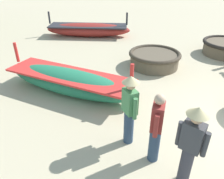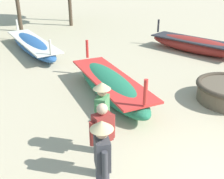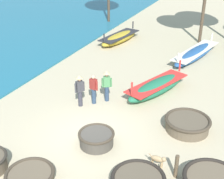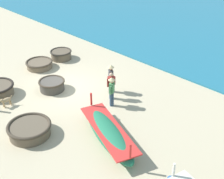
{
  "view_description": "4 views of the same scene",
  "coord_description": "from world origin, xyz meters",
  "px_view_note": "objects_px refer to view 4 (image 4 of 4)",
  "views": [
    {
      "loc": [
        -4.41,
        3.2,
        3.54
      ],
      "look_at": [
        -0.01,
        3.53,
        1.0
      ],
      "focal_mm": 35.0,
      "sensor_mm": 36.0,
      "label": 1
    },
    {
      "loc": [
        -3.83,
        -0.29,
        3.67
      ],
      "look_at": [
        0.43,
        3.87,
        0.93
      ],
      "focal_mm": 42.0,
      "sensor_mm": 36.0,
      "label": 2
    },
    {
      "loc": [
        5.45,
        -9.71,
        7.86
      ],
      "look_at": [
        -0.01,
        2.42,
        1.09
      ],
      "focal_mm": 50.0,
      "sensor_mm": 36.0,
      "label": 3
    },
    {
      "loc": [
        9.21,
        12.71,
        9.1
      ],
      "look_at": [
        -0.93,
        2.83,
        0.73
      ],
      "focal_mm": 50.0,
      "sensor_mm": 36.0,
      "label": 4
    }
  ],
  "objects_px": {
    "fisherman_crouching": "(112,90)",
    "fisherman_hauling": "(111,85)",
    "fisherman_by_coracle": "(111,77)",
    "dog": "(6,100)",
    "coracle_beside_post": "(29,129)",
    "coracle_far_left": "(39,64)",
    "coracle_center": "(52,85)",
    "long_boat_white_hull": "(108,133)",
    "coracle_tilted": "(61,54)"
  },
  "relations": [
    {
      "from": "coracle_far_left",
      "to": "fisherman_hauling",
      "type": "relative_size",
      "value": 1.1
    },
    {
      "from": "coracle_tilted",
      "to": "long_boat_white_hull",
      "type": "distance_m",
      "value": 9.25
    },
    {
      "from": "coracle_far_left",
      "to": "fisherman_hauling",
      "type": "xyz_separation_m",
      "value": [
        -0.58,
        5.95,
        0.58
      ]
    },
    {
      "from": "coracle_far_left",
      "to": "fisherman_by_coracle",
      "type": "distance_m",
      "value": 5.59
    },
    {
      "from": "fisherman_crouching",
      "to": "coracle_beside_post",
      "type": "bearing_deg",
      "value": -12.62
    },
    {
      "from": "coracle_beside_post",
      "to": "coracle_far_left",
      "type": "distance_m",
      "value": 6.96
    },
    {
      "from": "fisherman_crouching",
      "to": "dog",
      "type": "distance_m",
      "value": 5.54
    },
    {
      "from": "coracle_tilted",
      "to": "fisherman_by_coracle",
      "type": "xyz_separation_m",
      "value": [
        0.76,
        5.52,
        0.63
      ]
    },
    {
      "from": "long_boat_white_hull",
      "to": "fisherman_by_coracle",
      "type": "relative_size",
      "value": 2.72
    },
    {
      "from": "fisherman_hauling",
      "to": "fisherman_by_coracle",
      "type": "bearing_deg",
      "value": -134.14
    },
    {
      "from": "coracle_beside_post",
      "to": "fisherman_by_coracle",
      "type": "bearing_deg",
      "value": -179.46
    },
    {
      "from": "coracle_center",
      "to": "fisherman_hauling",
      "type": "bearing_deg",
      "value": 118.96
    },
    {
      "from": "fisherman_by_coracle",
      "to": "dog",
      "type": "bearing_deg",
      "value": -30.26
    },
    {
      "from": "coracle_center",
      "to": "fisherman_crouching",
      "type": "height_order",
      "value": "fisherman_crouching"
    },
    {
      "from": "fisherman_by_coracle",
      "to": "dog",
      "type": "distance_m",
      "value": 5.7
    },
    {
      "from": "long_boat_white_hull",
      "to": "fisherman_by_coracle",
      "type": "height_order",
      "value": "fisherman_by_coracle"
    },
    {
      "from": "coracle_center",
      "to": "dog",
      "type": "bearing_deg",
      "value": -6.48
    },
    {
      "from": "coracle_beside_post",
      "to": "long_boat_white_hull",
      "type": "xyz_separation_m",
      "value": [
        -2.25,
        2.84,
        0.06
      ]
    },
    {
      "from": "long_boat_white_hull",
      "to": "dog",
      "type": "relative_size",
      "value": 6.62
    },
    {
      "from": "coracle_beside_post",
      "to": "long_boat_white_hull",
      "type": "relative_size",
      "value": 0.45
    },
    {
      "from": "coracle_beside_post",
      "to": "dog",
      "type": "distance_m",
      "value": 2.94
    },
    {
      "from": "long_boat_white_hull",
      "to": "coracle_beside_post",
      "type": "bearing_deg",
      "value": -51.52
    },
    {
      "from": "fisherman_by_coracle",
      "to": "coracle_center",
      "type": "bearing_deg",
      "value": -49.3
    },
    {
      "from": "fisherman_hauling",
      "to": "dog",
      "type": "bearing_deg",
      "value": -37.45
    },
    {
      "from": "coracle_center",
      "to": "coracle_tilted",
      "type": "distance_m",
      "value": 4.19
    },
    {
      "from": "fisherman_hauling",
      "to": "fisherman_by_coracle",
      "type": "height_order",
      "value": "fisherman_by_coracle"
    },
    {
      "from": "coracle_beside_post",
      "to": "coracle_far_left",
      "type": "relative_size",
      "value": 1.17
    },
    {
      "from": "coracle_far_left",
      "to": "fisherman_crouching",
      "type": "distance_m",
      "value": 6.5
    },
    {
      "from": "coracle_center",
      "to": "fisherman_hauling",
      "type": "xyz_separation_m",
      "value": [
        -1.7,
        3.06,
        0.51
      ]
    },
    {
      "from": "dog",
      "to": "long_boat_white_hull",
      "type": "bearing_deg",
      "value": 107.42
    },
    {
      "from": "long_boat_white_hull",
      "to": "dog",
      "type": "xyz_separation_m",
      "value": [
        1.8,
        -5.74,
        -0.01
      ]
    },
    {
      "from": "coracle_tilted",
      "to": "fisherman_hauling",
      "type": "bearing_deg",
      "value": 78.23
    },
    {
      "from": "coracle_center",
      "to": "coracle_far_left",
      "type": "bearing_deg",
      "value": -111.17
    },
    {
      "from": "coracle_far_left",
      "to": "fisherman_crouching",
      "type": "height_order",
      "value": "fisherman_crouching"
    },
    {
      "from": "coracle_far_left",
      "to": "fisherman_by_coracle",
      "type": "relative_size",
      "value": 1.04
    },
    {
      "from": "coracle_beside_post",
      "to": "dog",
      "type": "bearing_deg",
      "value": -98.86
    },
    {
      "from": "dog",
      "to": "coracle_far_left",
      "type": "bearing_deg",
      "value": -145.98
    },
    {
      "from": "fisherman_hauling",
      "to": "dog",
      "type": "relative_size",
      "value": 2.29
    },
    {
      "from": "fisherman_hauling",
      "to": "fisherman_crouching",
      "type": "xyz_separation_m",
      "value": [
        0.49,
        0.51,
        0.12
      ]
    },
    {
      "from": "coracle_center",
      "to": "fisherman_crouching",
      "type": "bearing_deg",
      "value": 108.65
    },
    {
      "from": "fisherman_hauling",
      "to": "coracle_beside_post",
      "type": "bearing_deg",
      "value": -5.45
    },
    {
      "from": "coracle_beside_post",
      "to": "coracle_tilted",
      "type": "relative_size",
      "value": 1.38
    },
    {
      "from": "fisherman_crouching",
      "to": "fisherman_hauling",
      "type": "bearing_deg",
      "value": -133.5
    },
    {
      "from": "coracle_beside_post",
      "to": "dog",
      "type": "height_order",
      "value": "coracle_beside_post"
    },
    {
      "from": "coracle_far_left",
      "to": "dog",
      "type": "relative_size",
      "value": 2.52
    },
    {
      "from": "coracle_far_left",
      "to": "fisherman_by_coracle",
      "type": "bearing_deg",
      "value": 101.18
    },
    {
      "from": "fisherman_by_coracle",
      "to": "long_boat_white_hull",
      "type": "bearing_deg",
      "value": 43.0
    },
    {
      "from": "coracle_center",
      "to": "coracle_far_left",
      "type": "xyz_separation_m",
      "value": [
        -1.12,
        -2.89,
        -0.07
      ]
    },
    {
      "from": "coracle_center",
      "to": "dog",
      "type": "height_order",
      "value": "coracle_center"
    },
    {
      "from": "coracle_far_left",
      "to": "dog",
      "type": "bearing_deg",
      "value": 34.02
    }
  ]
}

